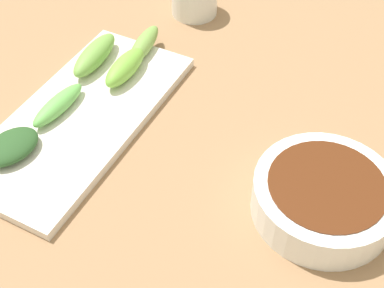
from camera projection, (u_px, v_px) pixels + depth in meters
tabletop at (182, 151)px, 0.64m from camera, size 2.10×2.10×0.02m
sauce_bowl at (324, 196)px, 0.55m from camera, size 0.15×0.15×0.04m
serving_plate at (81, 117)px, 0.66m from camera, size 0.15×0.32×0.01m
broccoli_stalk_0 at (125, 67)px, 0.69m from camera, size 0.03×0.08×0.03m
broccoli_leafy_1 at (11, 147)px, 0.60m from camera, size 0.06×0.08×0.02m
broccoli_stalk_2 at (58, 105)px, 0.65m from camera, size 0.03×0.09×0.02m
broccoli_stalk_3 at (144, 44)px, 0.73m from camera, size 0.04×0.09×0.02m
broccoli_stalk_4 at (95, 55)px, 0.71m from camera, size 0.04×0.10×0.03m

